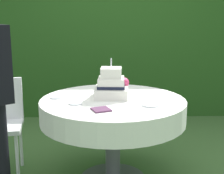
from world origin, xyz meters
TOP-DOWN VIEW (x-y plane):
  - foliage_hedge at (0.00, 2.21)m, footprint 6.81×0.66m
  - cake_table at (0.00, 0.00)m, footprint 1.25×1.25m
  - wedding_cake at (-0.01, 0.07)m, footprint 0.31×0.30m
  - serving_plate_near at (-0.49, 0.05)m, footprint 0.11×0.11m
  - serving_plate_far at (-0.31, -0.15)m, footprint 0.11×0.11m
  - serving_plate_left at (0.29, -0.21)m, footprint 0.14×0.14m
  - napkin_stack at (-0.10, -0.33)m, footprint 0.17×0.17m
  - garden_chair at (-1.04, 0.21)m, footprint 0.46×0.46m

SIDE VIEW (x-z plane):
  - garden_chair at x=-1.04m, z-range 0.10..0.99m
  - cake_table at x=0.00m, z-range 0.27..1.03m
  - napkin_stack at x=-0.10m, z-range 0.76..0.77m
  - serving_plate_near at x=-0.49m, z-range 0.76..0.77m
  - serving_plate_far at x=-0.31m, z-range 0.76..0.77m
  - serving_plate_left at x=0.29m, z-range 0.76..0.77m
  - wedding_cake at x=-0.01m, z-range 0.69..1.04m
  - foliage_hedge at x=0.00m, z-range 0.00..2.63m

